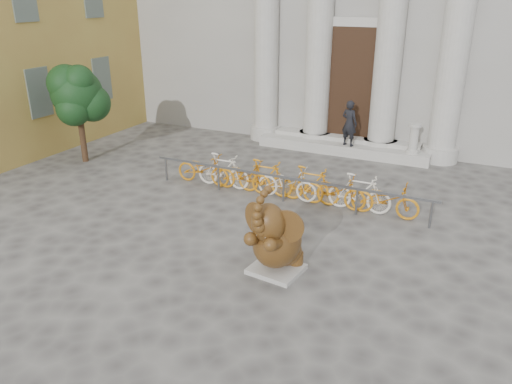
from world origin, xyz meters
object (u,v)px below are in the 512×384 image
at_px(elephant_statue, 276,240).
at_px(bike_rack, 287,181).
at_px(tree, 77,95).
at_px(pedestrian, 349,123).

height_order(elephant_statue, bike_rack, elephant_statue).
bearing_deg(elephant_statue, tree, 163.16).
height_order(elephant_statue, pedestrian, elephant_statue).
height_order(bike_rack, pedestrian, pedestrian).
distance_m(elephant_statue, tree, 9.47).
xyz_separation_m(tree, pedestrian, (7.71, 4.41, -1.09)).
relative_size(bike_rack, pedestrian, 5.13).
bearing_deg(tree, elephant_statue, -23.80).
distance_m(bike_rack, tree, 7.49).
xyz_separation_m(elephant_statue, bike_rack, (-1.27, 3.70, -0.22)).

